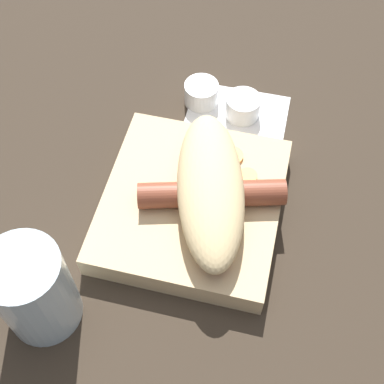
{
  "coord_description": "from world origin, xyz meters",
  "views": [
    {
      "loc": [
        0.3,
        0.07,
        0.52
      ],
      "look_at": [
        0.0,
        0.0,
        0.04
      ],
      "focal_mm": 50.0,
      "sensor_mm": 36.0,
      "label": 1
    }
  ],
  "objects_px": {
    "sausage": "(212,193)",
    "drink_glass": "(34,291)",
    "food_tray": "(192,205)",
    "condiment_cup_near": "(243,108)",
    "condiment_cup_far": "(201,95)",
    "bread_roll": "(211,186)"
  },
  "relations": [
    {
      "from": "sausage",
      "to": "drink_glass",
      "type": "relative_size",
      "value": 1.64
    },
    {
      "from": "food_tray",
      "to": "condiment_cup_near",
      "type": "distance_m",
      "value": 0.16
    },
    {
      "from": "sausage",
      "to": "condiment_cup_far",
      "type": "height_order",
      "value": "sausage"
    },
    {
      "from": "condiment_cup_far",
      "to": "drink_glass",
      "type": "height_order",
      "value": "drink_glass"
    },
    {
      "from": "sausage",
      "to": "condiment_cup_near",
      "type": "distance_m",
      "value": 0.16
    },
    {
      "from": "bread_roll",
      "to": "condiment_cup_far",
      "type": "bearing_deg",
      "value": -163.92
    },
    {
      "from": "condiment_cup_far",
      "to": "drink_glass",
      "type": "distance_m",
      "value": 0.33
    },
    {
      "from": "bread_roll",
      "to": "sausage",
      "type": "xyz_separation_m",
      "value": [
        0.0,
        0.0,
        -0.01
      ]
    },
    {
      "from": "bread_roll",
      "to": "sausage",
      "type": "bearing_deg",
      "value": 56.29
    },
    {
      "from": "bread_roll",
      "to": "condiment_cup_far",
      "type": "distance_m",
      "value": 0.18
    },
    {
      "from": "food_tray",
      "to": "sausage",
      "type": "xyz_separation_m",
      "value": [
        -0.0,
        0.02,
        0.03
      ]
    },
    {
      "from": "drink_glass",
      "to": "food_tray",
      "type": "bearing_deg",
      "value": 142.24
    },
    {
      "from": "condiment_cup_near",
      "to": "condiment_cup_far",
      "type": "bearing_deg",
      "value": -100.33
    },
    {
      "from": "bread_roll",
      "to": "condiment_cup_near",
      "type": "distance_m",
      "value": 0.16
    },
    {
      "from": "condiment_cup_near",
      "to": "condiment_cup_far",
      "type": "height_order",
      "value": "same"
    },
    {
      "from": "bread_roll",
      "to": "condiment_cup_near",
      "type": "relative_size",
      "value": 4.77
    },
    {
      "from": "food_tray",
      "to": "condiment_cup_near",
      "type": "height_order",
      "value": "food_tray"
    },
    {
      "from": "food_tray",
      "to": "bread_roll",
      "type": "distance_m",
      "value": 0.05
    },
    {
      "from": "condiment_cup_far",
      "to": "drink_glass",
      "type": "relative_size",
      "value": 0.4
    },
    {
      "from": "bread_roll",
      "to": "sausage",
      "type": "relative_size",
      "value": 1.17
    },
    {
      "from": "condiment_cup_near",
      "to": "drink_glass",
      "type": "distance_m",
      "value": 0.34
    },
    {
      "from": "bread_roll",
      "to": "condiment_cup_near",
      "type": "bearing_deg",
      "value": 176.75
    }
  ]
}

